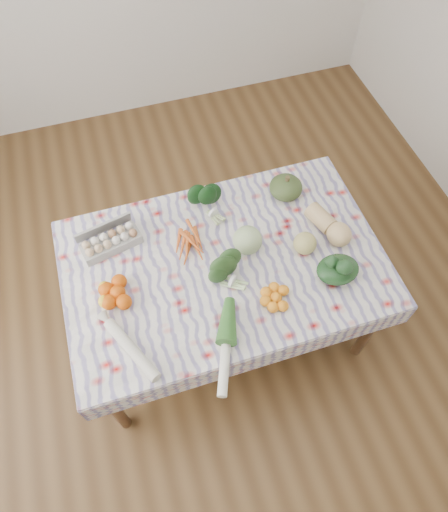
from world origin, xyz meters
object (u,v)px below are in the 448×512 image
at_px(dining_table, 224,270).
at_px(kabocha_squash, 286,187).
at_px(cabbage, 247,240).
at_px(grapefruit, 305,243).
at_px(egg_carton, 111,242).
at_px(butternut_squash, 329,224).

bearing_deg(dining_table, kabocha_squash, 35.08).
bearing_deg(cabbage, grapefruit, -19.14).
xyz_separation_m(dining_table, kabocha_squash, (0.47, 0.33, 0.14)).
relative_size(egg_carton, grapefruit, 2.60).
distance_m(butternut_squash, grapefruit, 0.19).
bearing_deg(grapefruit, cabbage, 160.86).
height_order(egg_carton, kabocha_squash, kabocha_squash).
relative_size(kabocha_squash, butternut_squash, 0.67).
bearing_deg(butternut_squash, dining_table, 163.63).
height_order(cabbage, butternut_squash, cabbage).
xyz_separation_m(butternut_squash, grapefruit, (-0.17, -0.07, -0.00)).
height_order(dining_table, grapefruit, grapefruit).
distance_m(egg_carton, butternut_squash, 1.16).
bearing_deg(kabocha_squash, butternut_squash, -67.91).
bearing_deg(egg_carton, grapefruit, -31.16).
bearing_deg(cabbage, egg_carton, 161.76).
bearing_deg(butternut_squash, kabocha_squash, 93.90).
distance_m(kabocha_squash, cabbage, 0.43).
relative_size(dining_table, butternut_squash, 5.73).
xyz_separation_m(egg_carton, kabocha_squash, (1.00, 0.06, 0.02)).
bearing_deg(cabbage, dining_table, -162.43).
relative_size(kabocha_squash, cabbage, 1.22).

